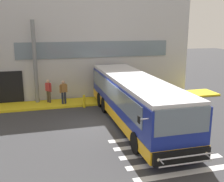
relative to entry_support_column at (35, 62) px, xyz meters
name	(u,v)px	position (x,y,z in m)	size (l,w,h in m)	color
ground_plane	(101,125)	(3.49, -5.40, -3.07)	(80.00, 90.00, 0.02)	#353538
bay_paint_stripes	(166,152)	(5.49, -9.60, -3.06)	(4.40, 3.96, 0.01)	silver
terminal_building	(65,41)	(2.82, 6.15, 1.12)	(19.48, 13.80, 8.37)	#B7B7BC
boarding_curb	(86,102)	(3.49, -0.60, -2.98)	(21.68, 2.00, 0.15)	yellow
entry_support_column	(35,62)	(0.00, 0.00, 0.00)	(0.28, 0.28, 5.82)	slate
bus_main_foreground	(134,101)	(5.40, -5.58, -1.72)	(3.15, 11.67, 2.70)	navy
passenger_near_column	(48,90)	(0.80, -0.32, -1.98)	(0.42, 0.46, 1.68)	#4C4233
passenger_by_doorway	(64,91)	(1.81, -0.97, -1.98)	(0.57, 0.33, 1.68)	#1E2338
safety_bollard_yellow	(84,101)	(3.12, -1.80, -2.61)	(0.18, 0.18, 0.90)	yellow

